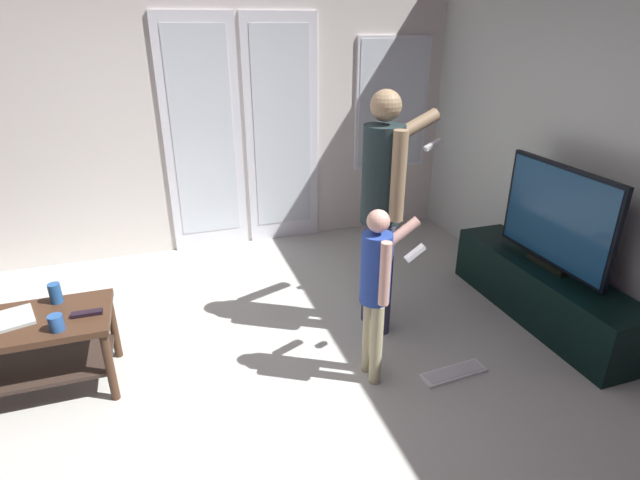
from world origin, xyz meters
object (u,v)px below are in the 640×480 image
object	(u,v)px
person_child	(377,282)
cup_near_edge	(55,293)
person_adult	(383,194)
coffee_table	(35,340)
tv_stand	(542,292)
laptop_closed	(0,322)
tv_remote_black	(87,313)
loose_keyboard	(453,373)
cup_by_laptop	(56,323)
flat_screen_tv	(557,218)

from	to	relation	value
person_child	cup_near_edge	distance (m)	1.94
cup_near_edge	person_adult	bearing A→B (deg)	-3.99
coffee_table	tv_stand	world-z (taller)	coffee_table
tv_stand	person_adult	distance (m)	1.48
laptop_closed	tv_remote_black	size ratio (longest dim) A/B	2.01
tv_stand	tv_remote_black	xyz separation A→B (m)	(-3.11, 0.22, 0.29)
coffee_table	loose_keyboard	distance (m)	2.55
coffee_table	cup_by_laptop	size ratio (longest dim) A/B	9.44
coffee_table	person_adult	bearing A→B (deg)	0.66
person_adult	cup_by_laptop	distance (m)	2.10
tv_stand	flat_screen_tv	distance (m)	0.59
coffee_table	laptop_closed	size ratio (longest dim) A/B	2.55
coffee_table	person_adult	size ratio (longest dim) A/B	0.52
cup_by_laptop	tv_remote_black	bearing A→B (deg)	39.62
flat_screen_tv	laptop_closed	xyz separation A→B (m)	(-3.57, 0.27, -0.30)
person_adult	laptop_closed	world-z (taller)	person_adult
person_adult	person_child	bearing A→B (deg)	-116.92
laptop_closed	cup_near_edge	xyz separation A→B (m)	(0.28, 0.16, 0.05)
laptop_closed	cup_near_edge	world-z (taller)	cup_near_edge
coffee_table	person_child	distance (m)	2.03
person_adult	flat_screen_tv	bearing A→B (deg)	-13.16
person_child	cup_by_laptop	size ratio (longest dim) A/B	12.13
cup_by_laptop	tv_remote_black	distance (m)	0.19
flat_screen_tv	loose_keyboard	world-z (taller)	flat_screen_tv
tv_stand	person_child	bearing A→B (deg)	-170.86
person_adult	loose_keyboard	distance (m)	1.24
tv_stand	person_child	xyz separation A→B (m)	(-1.48, -0.24, 0.46)
laptop_closed	tv_remote_black	world-z (taller)	tv_remote_black
coffee_table	person_adult	xyz separation A→B (m)	(2.21, 0.03, 0.66)
person_child	person_adult	bearing A→B (deg)	63.08
laptop_closed	cup_near_edge	size ratio (longest dim) A/B	2.74
cup_by_laptop	person_adult	bearing A→B (deg)	5.17
flat_screen_tv	tv_remote_black	size ratio (longest dim) A/B	5.92
tv_stand	person_adult	size ratio (longest dim) A/B	0.96
tv_stand	loose_keyboard	world-z (taller)	tv_stand
coffee_table	cup_near_edge	distance (m)	0.29
person_child	tv_stand	bearing A→B (deg)	9.14
loose_keyboard	flat_screen_tv	bearing A→B (deg)	22.14
tv_stand	tv_remote_black	distance (m)	3.13
cup_by_laptop	coffee_table	bearing A→B (deg)	136.94
coffee_table	cup_near_edge	world-z (taller)	cup_near_edge
laptop_closed	coffee_table	bearing A→B (deg)	-22.13
person_adult	cup_near_edge	xyz separation A→B (m)	(-2.08, 0.15, -0.46)
cup_near_edge	flat_screen_tv	bearing A→B (deg)	-7.41
flat_screen_tv	person_child	world-z (taller)	flat_screen_tv
loose_keyboard	laptop_closed	xyz separation A→B (m)	(-2.59, 0.67, 0.49)
tv_stand	flat_screen_tv	xyz separation A→B (m)	(-0.00, 0.00, 0.59)
coffee_table	cup_by_laptop	xyz separation A→B (m)	(0.17, -0.16, 0.18)
tv_stand	loose_keyboard	xyz separation A→B (m)	(-0.98, -0.40, -0.20)
laptop_closed	tv_remote_black	distance (m)	0.47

